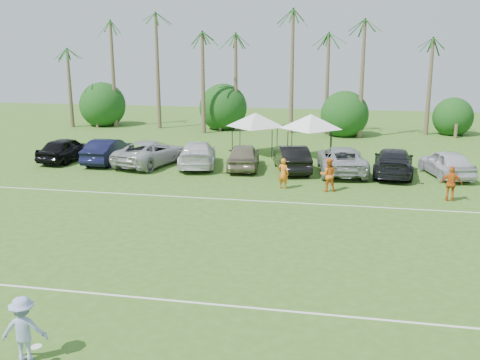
# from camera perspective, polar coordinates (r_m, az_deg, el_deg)

# --- Properties ---
(ground) EXTENTS (120.00, 120.00, 0.00)m
(ground) POSITION_cam_1_polar(r_m,az_deg,el_deg) (16.35, -12.44, -15.28)
(ground) COLOR #3A651E
(ground) RESTS_ON ground
(field_lines) EXTENTS (80.00, 12.10, 0.01)m
(field_lines) POSITION_cam_1_polar(r_m,az_deg,el_deg) (23.22, -4.61, -6.02)
(field_lines) COLOR white
(field_lines) RESTS_ON ground
(palm_tree_0) EXTENTS (2.40, 2.40, 8.90)m
(palm_tree_0) POSITION_cam_1_polar(r_m,az_deg,el_deg) (58.20, -18.13, 12.74)
(palm_tree_0) COLOR brown
(palm_tree_0) RESTS_ON ground
(palm_tree_1) EXTENTS (2.40, 2.40, 9.90)m
(palm_tree_1) POSITION_cam_1_polar(r_m,az_deg,el_deg) (55.97, -13.59, 13.91)
(palm_tree_1) COLOR brown
(palm_tree_1) RESTS_ON ground
(palm_tree_2) EXTENTS (2.40, 2.40, 10.90)m
(palm_tree_2) POSITION_cam_1_polar(r_m,az_deg,el_deg) (54.12, -8.65, 15.06)
(palm_tree_2) COLOR brown
(palm_tree_2) RESTS_ON ground
(palm_tree_3) EXTENTS (2.40, 2.40, 11.90)m
(palm_tree_3) POSITION_cam_1_polar(r_m,az_deg,el_deg) (52.95, -4.43, 16.12)
(palm_tree_3) COLOR brown
(palm_tree_3) RESTS_ON ground
(palm_tree_4) EXTENTS (2.40, 2.40, 8.90)m
(palm_tree_4) POSITION_cam_1_polar(r_m,az_deg,el_deg) (51.99, -0.01, 13.36)
(palm_tree_4) COLOR brown
(palm_tree_4) RESTS_ON ground
(palm_tree_5) EXTENTS (2.40, 2.40, 9.90)m
(palm_tree_5) POSITION_cam_1_polar(r_m,az_deg,el_deg) (51.37, 4.51, 14.28)
(palm_tree_5) COLOR brown
(palm_tree_5) RESTS_ON ground
(palm_tree_6) EXTENTS (2.40, 2.40, 10.90)m
(palm_tree_6) POSITION_cam_1_polar(r_m,az_deg,el_deg) (51.08, 9.15, 15.12)
(palm_tree_6) COLOR brown
(palm_tree_6) RESTS_ON ground
(palm_tree_7) EXTENTS (2.40, 2.40, 11.90)m
(palm_tree_7) POSITION_cam_1_polar(r_m,az_deg,el_deg) (51.10, 13.85, 15.86)
(palm_tree_7) COLOR brown
(palm_tree_7) RESTS_ON ground
(palm_tree_8) EXTENTS (2.40, 2.40, 8.90)m
(palm_tree_8) POSITION_cam_1_polar(r_m,az_deg,el_deg) (51.49, 19.38, 12.60)
(palm_tree_8) COLOR brown
(palm_tree_8) RESTS_ON ground
(bush_tree_0) EXTENTS (4.00, 4.00, 4.00)m
(bush_tree_0) POSITION_cam_1_polar(r_m,az_deg,el_deg) (58.04, -14.63, 7.34)
(bush_tree_0) COLOR brown
(bush_tree_0) RESTS_ON ground
(bush_tree_1) EXTENTS (4.00, 4.00, 4.00)m
(bush_tree_1) POSITION_cam_1_polar(r_m,az_deg,el_deg) (53.73, -1.91, 7.29)
(bush_tree_1) COLOR brown
(bush_tree_1) RESTS_ON ground
(bush_tree_2) EXTENTS (4.00, 4.00, 4.00)m
(bush_tree_2) POSITION_cam_1_polar(r_m,az_deg,el_deg) (52.37, 11.09, 6.87)
(bush_tree_2) COLOR brown
(bush_tree_2) RESTS_ON ground
(bush_tree_3) EXTENTS (4.00, 4.00, 4.00)m
(bush_tree_3) POSITION_cam_1_polar(r_m,az_deg,el_deg) (53.31, 21.95, 6.25)
(bush_tree_3) COLOR brown
(bush_tree_3) RESTS_ON ground
(sideline_player_a) EXTENTS (0.76, 0.63, 1.79)m
(sideline_player_a) POSITION_cam_1_polar(r_m,az_deg,el_deg) (30.87, 4.64, 0.70)
(sideline_player_a) COLOR orange
(sideline_player_a) RESTS_ON ground
(sideline_player_b) EXTENTS (1.03, 0.87, 1.90)m
(sideline_player_b) POSITION_cam_1_polar(r_m,az_deg,el_deg) (30.62, 9.39, 0.56)
(sideline_player_b) COLOR orange
(sideline_player_b) RESTS_ON ground
(sideline_player_c) EXTENTS (1.16, 0.61, 1.89)m
(sideline_player_c) POSITION_cam_1_polar(r_m,az_deg,el_deg) (30.33, 21.61, -0.38)
(sideline_player_c) COLOR #D15D17
(sideline_player_c) RESTS_ON ground
(canopy_tent_left) EXTENTS (4.59, 4.59, 3.72)m
(canopy_tent_left) POSITION_cam_1_polar(r_m,az_deg,el_deg) (40.78, 1.66, 7.19)
(canopy_tent_left) COLOR black
(canopy_tent_left) RESTS_ON ground
(canopy_tent_right) EXTENTS (4.65, 4.65, 3.77)m
(canopy_tent_right) POSITION_cam_1_polar(r_m,az_deg,el_deg) (39.75, 7.59, 6.97)
(canopy_tent_right) COLOR black
(canopy_tent_right) RESTS_ON ground
(frisbee_player) EXTENTS (1.28, 0.93, 1.78)m
(frisbee_player) POSITION_cam_1_polar(r_m,az_deg,el_deg) (15.21, -22.07, -14.55)
(frisbee_player) COLOR #95A3D3
(frisbee_player) RESTS_ON ground
(parked_car_0) EXTENTS (2.52, 5.26, 1.73)m
(parked_car_0) POSITION_cam_1_polar(r_m,az_deg,el_deg) (40.47, -18.06, 3.15)
(parked_car_0) COLOR black
(parked_car_0) RESTS_ON ground
(parked_car_1) EXTENTS (1.87, 5.27, 1.73)m
(parked_car_1) POSITION_cam_1_polar(r_m,az_deg,el_deg) (39.00, -13.86, 3.05)
(parked_car_1) COLOR black
(parked_car_1) RESTS_ON ground
(parked_car_2) EXTENTS (4.34, 6.75, 1.73)m
(parked_car_2) POSITION_cam_1_polar(r_m,az_deg,el_deg) (37.65, -9.43, 2.89)
(parked_car_2) COLOR #A7A8A9
(parked_car_2) RESTS_ON ground
(parked_car_3) EXTENTS (3.64, 6.35, 1.73)m
(parked_car_3) POSITION_cam_1_polar(r_m,az_deg,el_deg) (36.84, -4.57, 2.79)
(parked_car_3) COLOR silver
(parked_car_3) RESTS_ON ground
(parked_car_4) EXTENTS (2.66, 5.30, 1.73)m
(parked_car_4) POSITION_cam_1_polar(r_m,az_deg,el_deg) (35.95, 0.36, 2.56)
(parked_car_4) COLOR #7C735A
(parked_car_4) RESTS_ON ground
(parked_car_5) EXTENTS (3.15, 5.55, 1.73)m
(parked_car_5) POSITION_cam_1_polar(r_m,az_deg,el_deg) (35.45, 5.52, 2.34)
(parked_car_5) COLOR black
(parked_car_5) RESTS_ON ground
(parked_car_6) EXTENTS (3.57, 6.52, 1.73)m
(parked_car_6) POSITION_cam_1_polar(r_m,az_deg,el_deg) (35.38, 10.79, 2.13)
(parked_car_6) COLOR #A2A3A7
(parked_car_6) RESTS_ON ground
(parked_car_7) EXTENTS (2.94, 6.16, 1.73)m
(parked_car_7) POSITION_cam_1_polar(r_m,az_deg,el_deg) (35.50, 16.04, 1.88)
(parked_car_7) COLOR black
(parked_car_7) RESTS_ON ground
(parked_car_8) EXTENTS (3.21, 5.43, 1.73)m
(parked_car_8) POSITION_cam_1_polar(r_m,az_deg,el_deg) (36.14, 21.15, 1.69)
(parked_car_8) COLOR silver
(parked_car_8) RESTS_ON ground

